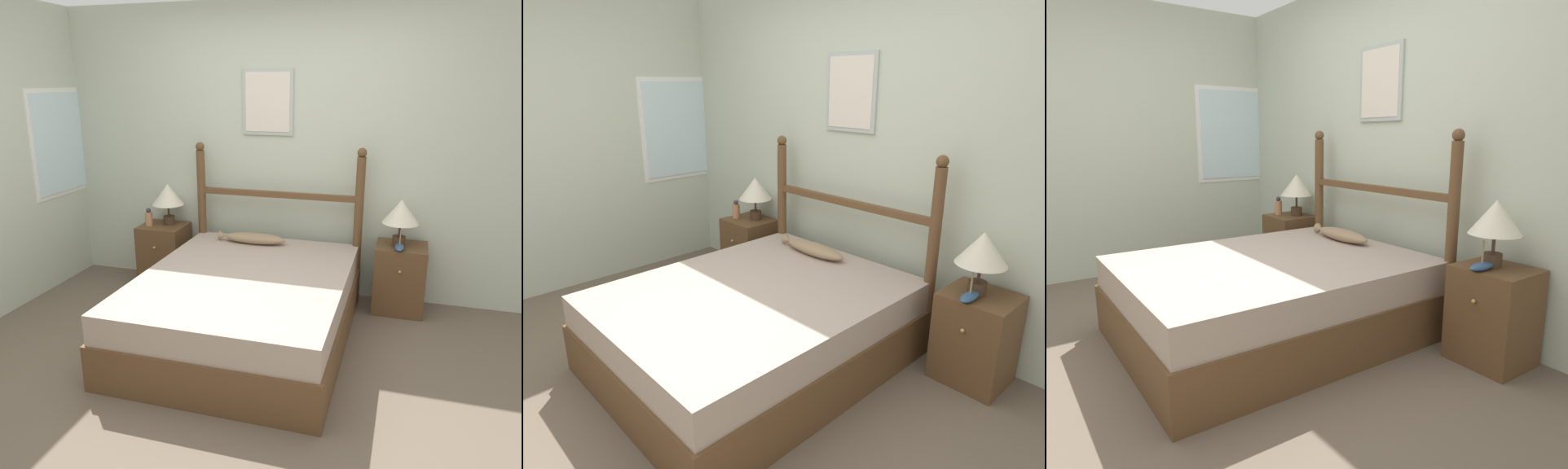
{
  "view_description": "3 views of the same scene",
  "coord_description": "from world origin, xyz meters",
  "views": [
    {
      "loc": [
        1.07,
        -2.69,
        1.89
      ],
      "look_at": [
        -0.03,
        1.01,
        0.72
      ],
      "focal_mm": 35.0,
      "sensor_mm": 36.0,
      "label": 1
    },
    {
      "loc": [
        2.07,
        -1.1,
        1.8
      ],
      "look_at": [
        -0.12,
        0.98,
        0.79
      ],
      "focal_mm": 32.0,
      "sensor_mm": 36.0,
      "label": 2
    },
    {
      "loc": [
        2.54,
        -0.88,
        1.32
      ],
      "look_at": [
        -0.04,
        0.92,
        0.65
      ],
      "focal_mm": 32.0,
      "sensor_mm": 36.0,
      "label": 3
    }
  ],
  "objects": [
    {
      "name": "bed",
      "position": [
        -0.03,
        0.63,
        0.26
      ],
      "size": [
        1.51,
        1.92,
        0.52
      ],
      "color": "brown",
      "rests_on": "ground_plane"
    },
    {
      "name": "table_lamp_left",
      "position": [
        -1.09,
        1.53,
        0.86
      ],
      "size": [
        0.3,
        0.3,
        0.39
      ],
      "color": "#422D1E",
      "rests_on": "nightstand_left"
    },
    {
      "name": "table_lamp_right",
      "position": [
        1.03,
        1.47,
        0.86
      ],
      "size": [
        0.3,
        0.3,
        0.39
      ],
      "color": "#422D1E",
      "rests_on": "nightstand_right"
    },
    {
      "name": "ground_plane",
      "position": [
        0.0,
        0.0,
        0.0
      ],
      "size": [
        16.0,
        16.0,
        0.0
      ],
      "primitive_type": "plane",
      "color": "brown"
    },
    {
      "name": "model_boat",
      "position": [
        1.04,
        1.36,
        0.6
      ],
      "size": [
        0.07,
        0.19,
        0.17
      ],
      "color": "#335684",
      "rests_on": "nightstand_right"
    },
    {
      "name": "bottle",
      "position": [
        -1.24,
        1.43,
        0.66
      ],
      "size": [
        0.07,
        0.07,
        0.17
      ],
      "color": "tan",
      "rests_on": "nightstand_left"
    },
    {
      "name": "wall_back",
      "position": [
        -0.0,
        1.73,
        1.28
      ],
      "size": [
        6.4,
        0.08,
        2.55
      ],
      "color": "beige",
      "rests_on": "ground_plane"
    },
    {
      "name": "fish_pillow",
      "position": [
        -0.2,
        1.36,
        0.57
      ],
      "size": [
        0.6,
        0.16,
        0.09
      ],
      "color": "#997A5B",
      "rests_on": "bed"
    },
    {
      "name": "wall_left",
      "position": [
        -2.13,
        0.03,
        1.28
      ],
      "size": [
        0.08,
        6.4,
        2.55
      ],
      "color": "beige",
      "rests_on": "ground_plane"
    },
    {
      "name": "headboard",
      "position": [
        -0.03,
        1.55,
        0.74
      ],
      "size": [
        1.52,
        0.08,
        1.36
      ],
      "color": "brown",
      "rests_on": "ground_plane"
    },
    {
      "name": "nightstand_right",
      "position": [
        1.06,
        1.48,
        0.29
      ],
      "size": [
        0.42,
        0.4,
        0.58
      ],
      "color": "brown",
      "rests_on": "ground_plane"
    },
    {
      "name": "nightstand_left",
      "position": [
        -1.13,
        1.48,
        0.29
      ],
      "size": [
        0.42,
        0.4,
        0.58
      ],
      "color": "brown",
      "rests_on": "ground_plane"
    }
  ]
}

